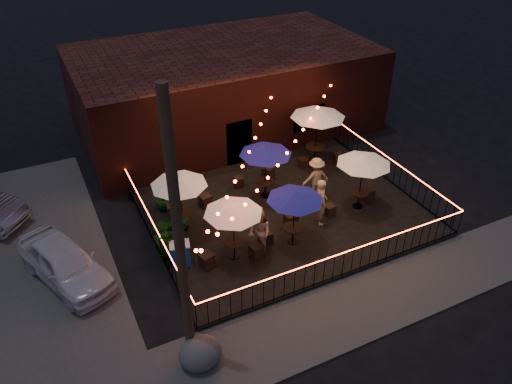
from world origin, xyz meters
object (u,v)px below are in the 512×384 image
cafe_table_1 (179,182)px  cooler (180,254)px  utility_pole (179,243)px  cafe_table_0 (233,210)px  cafe_table_4 (364,161)px  cafe_table_5 (318,114)px  boulder (200,353)px  cafe_table_2 (295,197)px  cafe_table_3 (266,151)px

cafe_table_1 → cooler: 2.50m
utility_pole → cafe_table_1: bearing=73.1°
cafe_table_0 → cafe_table_4: bearing=5.7°
cafe_table_5 → boulder: size_ratio=2.97×
utility_pole → cafe_table_4: size_ratio=3.16×
utility_pole → boulder: utility_pole is taller
utility_pole → cooler: (0.90, 3.47, -3.41)m
utility_pole → cafe_table_2: 5.91m
cafe_table_1 → cafe_table_4: (6.57, -1.68, 0.03)m
boulder → cafe_table_5: bearing=42.6°
cafe_table_0 → cooler: bearing=166.1°
utility_pole → cafe_table_2: utility_pole is taller
cafe_table_0 → cafe_table_3: bearing=47.3°
utility_pole → cafe_table_3: utility_pole is taller
cafe_table_0 → cafe_table_5: (5.77, 4.20, 0.39)m
cafe_table_1 → cafe_table_2: size_ratio=1.02×
cafe_table_3 → cafe_table_5: size_ratio=0.84×
cafe_table_5 → cooler: cafe_table_5 is taller
cafe_table_0 → cooler: cafe_table_0 is taller
cafe_table_3 → cafe_table_1: bearing=-171.2°
cafe_table_5 → utility_pole: bearing=-139.4°
cafe_table_2 → cafe_table_4: cafe_table_4 is taller
cafe_table_0 → cafe_table_2: size_ratio=0.92×
cafe_table_0 → cafe_table_5: 7.15m
cafe_table_0 → boulder: (-2.54, -3.44, -1.72)m
cafe_table_1 → cafe_table_4: bearing=-14.4°
utility_pole → cafe_table_5: utility_pole is taller
cafe_table_0 → cafe_table_2: cafe_table_0 is taller
cafe_table_0 → cooler: 2.37m
cafe_table_2 → cafe_table_3: (0.42, 3.00, 0.11)m
cafe_table_5 → cafe_table_4: bearing=-94.2°
cafe_table_5 → cooler: 8.64m
cafe_table_3 → cafe_table_4: (2.92, -2.25, 0.01)m
utility_pole → cafe_table_1: 5.80m
cafe_table_1 → boulder: cafe_table_1 is taller
cooler → boulder: size_ratio=0.85×
utility_pole → cafe_table_3: 8.05m
cafe_table_0 → cafe_table_5: cafe_table_5 is taller
utility_pole → cafe_table_5: bearing=40.6°
utility_pole → cooler: size_ratio=9.15×
cafe_table_1 → utility_pole: bearing=-106.9°
cafe_table_2 → cafe_table_4: 3.43m
cafe_table_3 → boulder: size_ratio=2.49×
cafe_table_0 → boulder: 4.60m
utility_pole → cafe_table_2: (4.83, 2.83, -1.90)m
cafe_table_2 → cafe_table_1: bearing=142.9°
cooler → boulder: (-0.77, -3.87, -0.19)m
cafe_table_1 → cafe_table_4: cafe_table_4 is taller
cafe_table_4 → cafe_table_5: cafe_table_5 is taller
cooler → cafe_table_0: bearing=-0.2°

